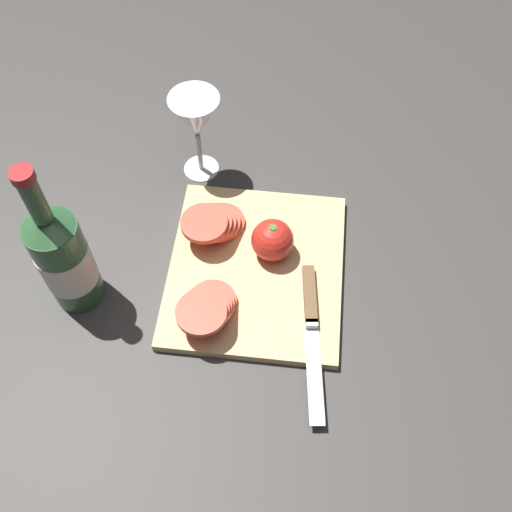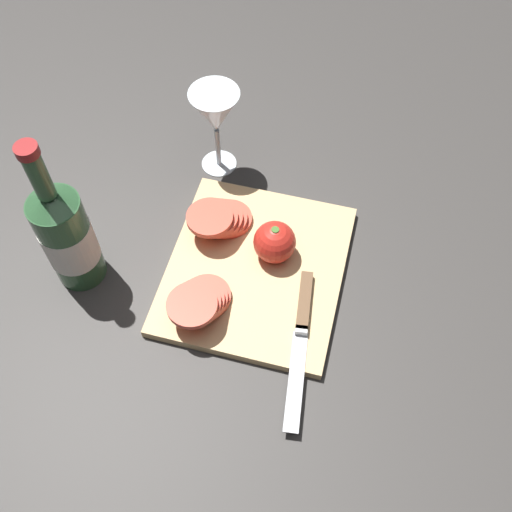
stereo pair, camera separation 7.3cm
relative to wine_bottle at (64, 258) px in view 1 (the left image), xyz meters
The scene contains 8 objects.
ground_plane 0.28m from the wine_bottle, 105.31° to the left, with size 3.00×3.00×0.00m, color #383533.
cutting_board 0.30m from the wine_bottle, 104.32° to the left, with size 0.32×0.28×0.02m.
wine_bottle is the anchor object (origin of this frame).
wine_glass 0.32m from the wine_bottle, 151.61° to the left, with size 0.09×0.09×0.17m.
whole_tomato 0.32m from the wine_bottle, 108.58° to the left, with size 0.07×0.07×0.07m.
knife 0.38m from the wine_bottle, 89.15° to the left, with size 0.26×0.05×0.01m.
tomato_slice_stack_near 0.25m from the wine_bottle, 123.46° to the left, with size 0.11×0.10×0.05m.
tomato_slice_stack_far 0.22m from the wine_bottle, 83.14° to the left, with size 0.12×0.09×0.05m.
Camera 1 is at (0.51, 0.08, 0.85)m, focal length 42.00 mm.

